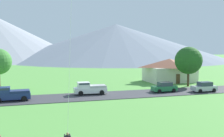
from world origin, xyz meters
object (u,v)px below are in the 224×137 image
Objects in this scene: tree_left_of_center at (189,60)px; parked_car_silver_west_end at (204,87)px; pickup_truck_white_east_side at (89,88)px; parked_car_green_mid_east at (164,87)px; house_left_center at (169,70)px; pickup_truck_navy_west_side at (10,94)px.

tree_left_of_center is 1.83× the size of parked_car_silver_west_end.
pickup_truck_white_east_side is at bearing -170.16° from tree_left_of_center.
tree_left_of_center reaches higher than parked_car_green_mid_east.
parked_car_silver_west_end is at bearing -94.81° from house_left_center.
tree_left_of_center is 10.09m from parked_car_green_mid_east.
parked_car_silver_west_end is at bearing -99.50° from tree_left_of_center.
pickup_truck_white_east_side is at bearing 170.51° from parked_car_silver_west_end.
pickup_truck_navy_west_side is at bearing -178.82° from parked_car_green_mid_east.
house_left_center reaches higher than pickup_truck_navy_west_side.
tree_left_of_center is 21.14m from pickup_truck_white_east_side.
house_left_center is at bearing 21.99° from pickup_truck_navy_west_side.
parked_car_green_mid_east is (-6.60, 1.83, 0.00)m from parked_car_silver_west_end.
house_left_center is 14.93m from parked_car_green_mid_east.
pickup_truck_navy_west_side is (-32.38, -5.45, -3.99)m from tree_left_of_center.
parked_car_green_mid_east is (-7.81, -12.60, -1.75)m from house_left_center.
pickup_truck_navy_west_side is (-24.65, -0.51, 0.19)m from parked_car_green_mid_east.
tree_left_of_center is 1.47× the size of pickup_truck_navy_west_side.
house_left_center is at bearing 28.61° from pickup_truck_white_east_side.
pickup_truck_navy_west_side reaches higher than parked_car_silver_west_end.
parked_car_green_mid_east is at bearing 1.18° from pickup_truck_navy_west_side.
parked_car_silver_west_end and parked_car_green_mid_east have the same top height.
parked_car_silver_west_end is at bearing -9.49° from pickup_truck_white_east_side.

